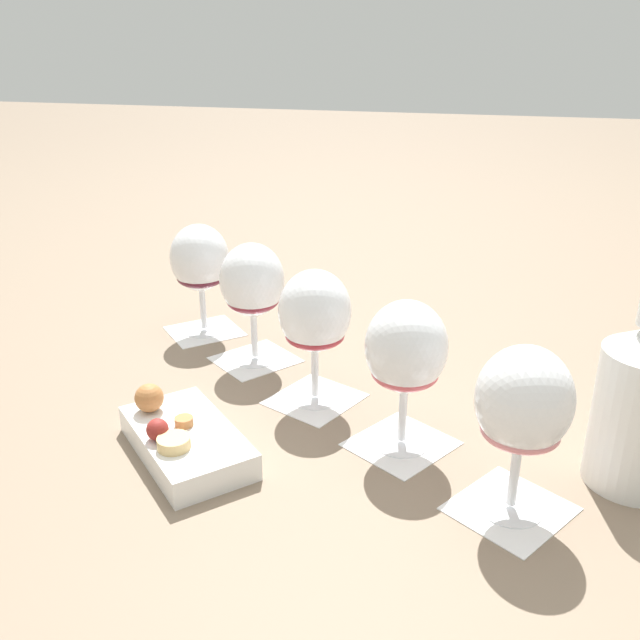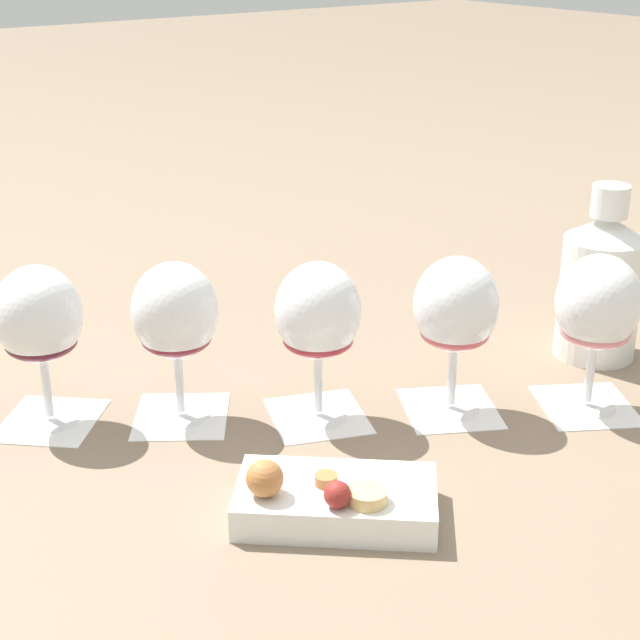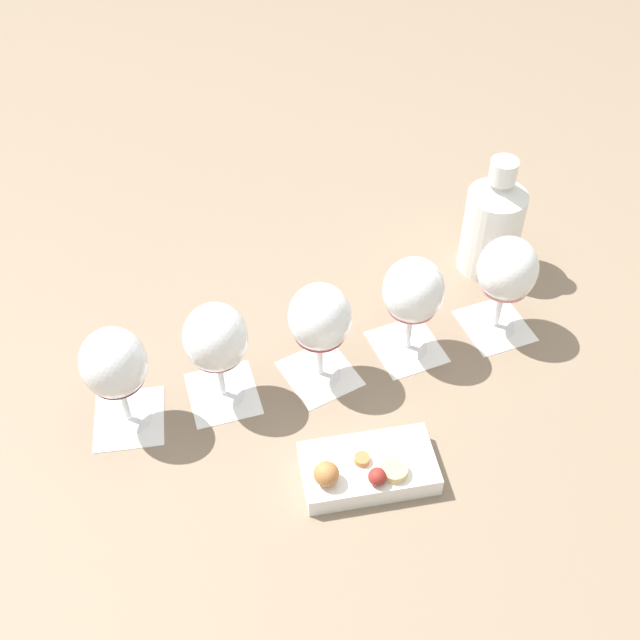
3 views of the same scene
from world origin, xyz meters
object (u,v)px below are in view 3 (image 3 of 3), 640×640
at_px(wine_glass_3, 216,341).
at_px(wine_glass_1, 413,294).
at_px(ceramic_vase, 493,223).
at_px(wine_glass_2, 322,319).
at_px(wine_glass_0, 507,273).
at_px(wine_glass_4, 115,367).
at_px(snack_dish, 367,469).

bearing_deg(wine_glass_3, wine_glass_1, 147.12).
height_order(wine_glass_3, ceramic_vase, ceramic_vase).
bearing_deg(wine_glass_2, ceramic_vase, 169.30).
relative_size(wine_glass_2, wine_glass_3, 1.00).
height_order(wine_glass_1, wine_glass_3, same).
distance_m(wine_glass_0, wine_glass_1, 0.15).
distance_m(wine_glass_1, ceramic_vase, 0.24).
height_order(wine_glass_2, wine_glass_4, same).
bearing_deg(wine_glass_3, wine_glass_0, 146.79).
bearing_deg(wine_glass_1, snack_dish, 21.46).
xyz_separation_m(wine_glass_0, wine_glass_4, (0.49, -0.32, -0.00)).
xyz_separation_m(wine_glass_3, wine_glass_4, (0.12, -0.07, 0.00)).
xyz_separation_m(wine_glass_3, snack_dish, (-0.02, 0.25, -0.10)).
bearing_deg(wine_glass_4, snack_dish, 112.61).
bearing_deg(wine_glass_2, wine_glass_1, 149.41).
relative_size(wine_glass_2, ceramic_vase, 0.81).
relative_size(wine_glass_1, wine_glass_4, 1.00).
relative_size(wine_glass_3, wine_glass_4, 1.00).
bearing_deg(ceramic_vase, wine_glass_0, 36.69).
bearing_deg(wine_glass_2, wine_glass_0, 147.72).
xyz_separation_m(wine_glass_4, ceramic_vase, (-0.60, 0.23, -0.02)).
bearing_deg(wine_glass_1, wine_glass_2, -30.59).
bearing_deg(wine_glass_4, ceramic_vase, 159.24).
height_order(wine_glass_1, wine_glass_4, same).
height_order(wine_glass_0, wine_glass_3, same).
bearing_deg(wine_glass_0, wine_glass_1, -33.85).
relative_size(wine_glass_0, wine_glass_1, 1.00).
bearing_deg(wine_glass_0, wine_glass_4, -32.95).
distance_m(wine_glass_1, wine_glass_3, 0.29).
xyz_separation_m(wine_glass_1, wine_glass_4, (0.36, -0.23, -0.00)).
bearing_deg(ceramic_vase, wine_glass_4, -20.76).
bearing_deg(ceramic_vase, wine_glass_2, -10.70).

